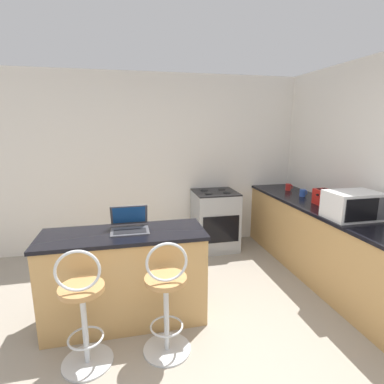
{
  "coord_description": "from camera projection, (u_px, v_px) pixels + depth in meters",
  "views": [
    {
      "loc": [
        -0.4,
        -1.73,
        1.85
      ],
      "look_at": [
        0.45,
        2.05,
        0.99
      ],
      "focal_mm": 28.0,
      "sensor_mm": 36.0,
      "label": 1
    }
  ],
  "objects": [
    {
      "name": "wall_back",
      "position": [
        152.0,
        163.0,
        4.51
      ],
      "size": [
        12.0,
        0.06,
        2.6
      ],
      "color": "silver",
      "rests_on": "ground_plane"
    },
    {
      "name": "breakfast_bar",
      "position": [
        126.0,
        277.0,
        2.84
      ],
      "size": [
        1.5,
        0.57,
        0.89
      ],
      "color": "tan",
      "rests_on": "ground_plane"
    },
    {
      "name": "counter_right",
      "position": [
        332.0,
        247.0,
        3.53
      ],
      "size": [
        0.66,
        3.29,
        0.89
      ],
      "color": "tan",
      "rests_on": "ground_plane"
    },
    {
      "name": "bar_stool_near",
      "position": [
        83.0,
        312.0,
        2.27
      ],
      "size": [
        0.4,
        0.4,
        1.0
      ],
      "color": "silver",
      "rests_on": "ground_plane"
    },
    {
      "name": "bar_stool_far",
      "position": [
        166.0,
        301.0,
        2.41
      ],
      "size": [
        0.4,
        0.4,
        1.0
      ],
      "color": "silver",
      "rests_on": "ground_plane"
    },
    {
      "name": "laptop",
      "position": [
        130.0,
        224.0,
        2.81
      ],
      "size": [
        0.35,
        0.31,
        0.23
      ],
      "color": "#47474C",
      "rests_on": "breakfast_bar"
    },
    {
      "name": "microwave",
      "position": [
        353.0,
        205.0,
        3.13
      ],
      "size": [
        0.53,
        0.37,
        0.29
      ],
      "color": "white",
      "rests_on": "counter_right"
    },
    {
      "name": "toaster",
      "position": [
        324.0,
        197.0,
        3.68
      ],
      "size": [
        0.2,
        0.25,
        0.19
      ],
      "color": "red",
      "rests_on": "counter_right"
    },
    {
      "name": "stove_range",
      "position": [
        215.0,
        220.0,
        4.55
      ],
      "size": [
        0.63,
        0.61,
        0.9
      ],
      "color": "#9EA3A8",
      "rests_on": "ground_plane"
    },
    {
      "name": "mug_red",
      "position": [
        288.0,
        187.0,
        4.52
      ],
      "size": [
        0.1,
        0.08,
        0.1
      ],
      "color": "red",
      "rests_on": "counter_right"
    },
    {
      "name": "mug_blue",
      "position": [
        303.0,
        193.0,
        4.14
      ],
      "size": [
        0.1,
        0.08,
        0.1
      ],
      "color": "#2D51AD",
      "rests_on": "counter_right"
    }
  ]
}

